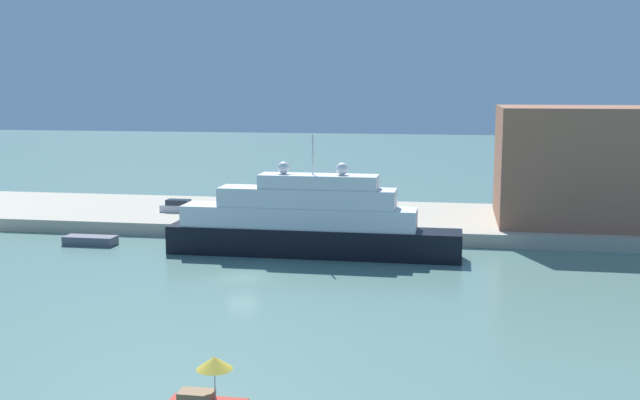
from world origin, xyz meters
name	(u,v)px	position (x,y,z in m)	size (l,w,h in m)	color
ground	(242,278)	(0.00, 0.00, 0.00)	(400.00, 400.00, 0.00)	slate
quay_dock	(302,218)	(0.00, 26.51, 0.71)	(110.00, 21.02, 1.43)	#B7AD99
large_yacht	(308,223)	(3.95, 9.71, 3.18)	(28.54, 4.05, 11.76)	black
small_motorboat	(208,391)	(5.92, -27.27, 1.18)	(3.95, 1.83, 3.03)	#B22319
work_barge	(90,240)	(-19.23, 10.58, 0.47)	(5.38, 1.99, 0.94)	#595966
harbor_building	(596,165)	(33.09, 25.73, 7.76)	(21.19, 15.49, 12.66)	#9E664C
parked_car	(180,206)	(-14.48, 24.24, 2.05)	(4.59, 1.71, 1.46)	silver
person_figure	(199,215)	(-9.88, 17.82, 2.27)	(0.36, 0.36, 1.81)	#334C8C
mooring_bollard	(346,223)	(6.58, 17.53, 1.86)	(0.42, 0.42, 0.87)	black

